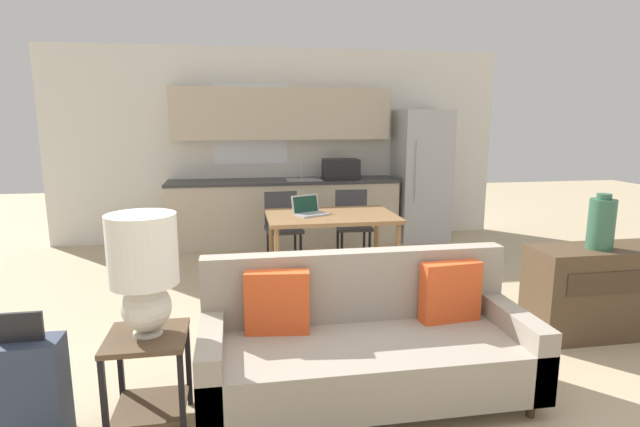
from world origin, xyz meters
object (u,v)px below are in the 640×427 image
refrigerator (421,175)px  credenza (599,291)px  vase (601,223)px  couch (365,344)px  table_lamp (144,266)px  side_table (149,366)px  suitcase (27,391)px  dining_chair_far_left (283,224)px  dining_table (331,221)px  dining_chair_far_right (353,221)px  laptop (309,210)px

refrigerator → credenza: (0.22, -3.41, -0.56)m
credenza → vase: vase is taller
couch → table_lamp: 1.42m
side_table → suitcase: 0.63m
credenza → dining_chair_far_left: 3.41m
refrigerator → dining_table: (-1.66, -1.76, -0.25)m
refrigerator → table_lamp: (-3.15, -4.08, 0.02)m
vase → suitcase: bearing=-170.1°
refrigerator → side_table: (-3.16, -4.10, -0.56)m
credenza → suitcase: suitcase is taller
dining_chair_far_right → vase: bearing=-57.9°
vase → couch: bearing=-165.4°
side_table → suitcase: suitcase is taller
table_lamp → dining_chair_far_right: size_ratio=0.79×
refrigerator → dining_chair_far_left: refrigerator is taller
credenza → dining_chair_far_right: (-1.45, 2.50, 0.11)m
vase → side_table: bearing=-168.8°
refrigerator → dining_chair_far_left: size_ratio=2.16×
dining_table → vase: size_ratio=3.08×
couch → suitcase: size_ratio=2.71×
dining_table → dining_chair_far_right: bearing=62.8°
dining_table → dining_chair_far_right: dining_chair_far_right is taller
suitcase → table_lamp: bearing=4.2°
couch → table_lamp: bearing=-174.8°
dining_chair_far_left → dining_table: bearing=-66.9°
dining_chair_far_left → laptop: laptop is taller
refrigerator → suitcase: bearing=-132.5°
refrigerator → couch: size_ratio=0.92×
couch → credenza: 2.17m
side_table → table_lamp: size_ratio=0.82×
dining_chair_far_right → suitcase: 4.11m
couch → dining_chair_far_left: 3.06m
dining_chair_far_right → dining_table: bearing=-113.7°
dining_chair_far_left → dining_chair_far_right: size_ratio=1.00×
side_table → dining_chair_far_left: dining_chair_far_left is taller
dining_table → couch: couch is taller
dining_chair_far_right → laptop: size_ratio=2.17×
refrigerator → dining_chair_far_right: bearing=-143.4°
table_lamp → dining_chair_far_left: bearing=71.6°
dining_table → dining_chair_far_right: 0.97m
refrigerator → couch: refrigerator is taller
couch → dining_chair_far_left: (-0.22, 3.05, 0.14)m
laptop → suitcase: bearing=-152.1°
laptop → suitcase: laptop is taller
credenza → couch: bearing=-165.1°
refrigerator → dining_table: refrigerator is taller
side_table → dining_chair_far_right: (1.93, 3.19, 0.11)m
laptop → dining_chair_far_left: bearing=80.1°
vase → dining_chair_far_left: 3.41m
dining_chair_far_right → suitcase: (-2.56, -3.22, -0.18)m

